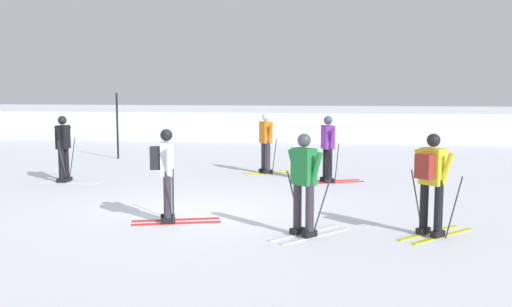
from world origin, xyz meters
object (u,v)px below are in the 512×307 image
(skier_black, at_px, (64,147))
(trail_marker_pole, at_px, (117,126))
(skier_purple, at_px, (328,147))
(skier_yellow, at_px, (431,180))
(skier_orange, at_px, (266,141))
(skier_white, at_px, (166,171))
(skier_green, at_px, (304,182))

(skier_black, height_order, trail_marker_pole, trail_marker_pole)
(skier_purple, distance_m, skier_yellow, 5.53)
(skier_black, xyz_separation_m, trail_marker_pole, (-0.40, 4.88, 0.20))
(skier_orange, relative_size, skier_yellow, 1.00)
(skier_purple, relative_size, skier_white, 1.00)
(skier_purple, xyz_separation_m, skier_orange, (-1.75, 1.32, -0.00))
(skier_purple, distance_m, skier_orange, 2.19)
(skier_purple, bearing_deg, skier_orange, 142.91)
(skier_black, bearing_deg, skier_yellow, -27.56)
(skier_purple, height_order, skier_white, same)
(skier_purple, distance_m, skier_green, 5.52)
(skier_white, relative_size, trail_marker_pole, 0.77)
(skier_purple, height_order, skier_yellow, same)
(skier_purple, relative_size, skier_black, 1.00)
(skier_yellow, bearing_deg, skier_purple, 108.04)
(skier_green, height_order, skier_orange, same)
(skier_green, xyz_separation_m, skier_white, (-2.53, 0.67, 0.04))
(skier_white, bearing_deg, skier_yellow, -5.23)
(skier_purple, relative_size, skier_orange, 1.00)
(skier_purple, height_order, skier_green, same)
(skier_yellow, relative_size, trail_marker_pole, 0.77)
(skier_purple, distance_m, skier_black, 6.77)
(skier_white, bearing_deg, skier_purple, 59.25)
(skier_orange, bearing_deg, trail_marker_pole, 153.27)
(skier_black, bearing_deg, skier_green, -36.15)
(skier_orange, bearing_deg, skier_purple, -37.09)
(skier_purple, relative_size, skier_yellow, 1.00)
(skier_black, relative_size, skier_yellow, 1.00)
(skier_green, bearing_deg, skier_white, 165.11)
(skier_black, height_order, skier_orange, same)
(skier_green, bearing_deg, trail_marker_pole, 125.36)
(skier_black, relative_size, skier_orange, 1.00)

